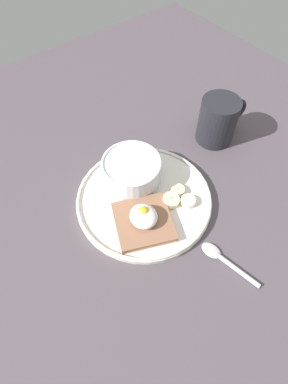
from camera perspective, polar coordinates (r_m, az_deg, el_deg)
The scene contains 10 objects.
ground_plane at distance 58.22cm, azimuth 0.00°, elevation -2.27°, with size 120.00×120.00×2.00cm, color #4C4349.
plate at distance 56.72cm, azimuth 0.00°, elevation -1.28°, with size 25.60×25.60×1.60cm.
oatmeal_bowl at distance 57.12cm, azimuth -2.33°, elevation 4.03°, with size 11.33×11.33×5.36cm.
toast_slice at distance 52.99cm, azimuth -0.09°, elevation -5.67°, with size 12.95×12.95×1.36cm.
poached_egg at distance 51.33cm, azimuth -0.10°, elevation -4.55°, with size 5.07×4.71×3.04cm.
banana_slice_front at distance 55.48cm, azimuth 5.15°, elevation -1.59°, with size 4.60×4.59×1.98cm.
banana_slice_left at distance 57.06cm, azimuth 6.41°, elevation 0.29°, with size 3.00×3.11×1.55cm.
banana_slice_back at distance 56.00cm, azimuth 8.37°, elevation -1.80°, with size 3.97×3.97×1.26cm.
coffee_mug at distance 66.75cm, azimuth 13.96°, elevation 13.17°, with size 8.05×11.74×9.89cm.
spoon at distance 53.09cm, azimuth 14.73°, elevation -12.21°, with size 11.17×3.65×0.80cm.
Camera 1 is at (25.07, -19.21, 49.91)cm, focal length 28.00 mm.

